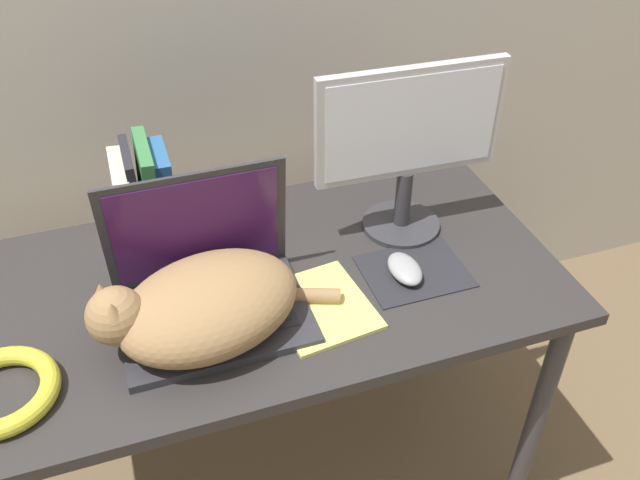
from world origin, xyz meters
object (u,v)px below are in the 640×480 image
notepad (321,306)px  computer_mouse (405,269)px  laptop (210,289)px  book_row (144,199)px  cable_coil (1,392)px  external_monitor (409,142)px  cat (202,306)px

notepad → computer_mouse: bearing=10.0°
laptop → book_row: size_ratio=1.48×
laptop → cable_coil: (-0.39, -0.10, -0.04)m
computer_mouse → notepad: 0.20m
external_monitor → computer_mouse: external_monitor is taller
laptop → external_monitor: size_ratio=0.88×
laptop → cable_coil: size_ratio=1.80×
cable_coil → notepad: cable_coil is taller
book_row → external_monitor: bearing=-13.6°
book_row → notepad: 0.45m
laptop → notepad: 0.22m
laptop → computer_mouse: laptop is taller
computer_mouse → book_row: book_row is taller
laptop → notepad: bearing=-18.1°
book_row → notepad: size_ratio=1.03×
external_monitor → book_row: size_ratio=1.68×
notepad → cable_coil: bearing=-176.6°
cat → book_row: 0.34m
external_monitor → notepad: bearing=-143.3°
book_row → cable_coil: bearing=-129.9°
external_monitor → cable_coil: size_ratio=2.04×
external_monitor → laptop: bearing=-164.7°
cable_coil → cat: bearing=5.5°
cat → notepad: cat is taller
computer_mouse → cable_coil: size_ratio=0.53×
laptop → computer_mouse: size_ratio=3.38×
external_monitor → notepad: 0.39m
laptop → cable_coil: bearing=-165.2°
cable_coil → computer_mouse: bearing=5.1°
cable_coil → laptop: bearing=14.8°
book_row → cat: bearing=-80.0°
laptop → notepad: (0.21, -0.07, -0.05)m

